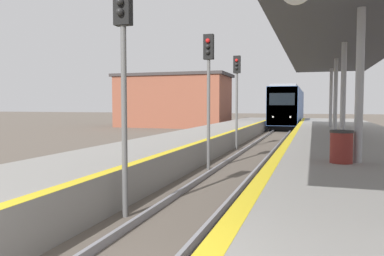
{
  "coord_description": "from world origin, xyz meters",
  "views": [
    {
      "loc": [
        2.6,
        -2.49,
        2.4
      ],
      "look_at": [
        -4.02,
        17.89,
        1.06
      ],
      "focal_mm": 35.0,
      "sensor_mm": 36.0,
      "label": 1
    }
  ],
  "objects_px": {
    "signal_near": "(123,55)",
    "signal_mid": "(209,76)",
    "trash_bin": "(341,146)",
    "train": "(289,107)",
    "signal_far": "(237,85)"
  },
  "relations": [
    {
      "from": "trash_bin",
      "to": "signal_mid",
      "type": "bearing_deg",
      "value": 143.63
    },
    {
      "from": "signal_near",
      "to": "signal_mid",
      "type": "distance_m",
      "value": 6.19
    },
    {
      "from": "signal_mid",
      "to": "signal_near",
      "type": "bearing_deg",
      "value": -91.2
    },
    {
      "from": "train",
      "to": "signal_mid",
      "type": "distance_m",
      "value": 29.38
    },
    {
      "from": "train",
      "to": "trash_bin",
      "type": "height_order",
      "value": "train"
    },
    {
      "from": "signal_far",
      "to": "train",
      "type": "bearing_deg",
      "value": 86.93
    },
    {
      "from": "signal_mid",
      "to": "signal_far",
      "type": "height_order",
      "value": "same"
    },
    {
      "from": "signal_near",
      "to": "signal_mid",
      "type": "xyz_separation_m",
      "value": [
        0.13,
        6.18,
        0.0
      ]
    },
    {
      "from": "signal_near",
      "to": "signal_far",
      "type": "distance_m",
      "value": 12.37
    },
    {
      "from": "signal_mid",
      "to": "trash_bin",
      "type": "relative_size",
      "value": 6.01
    },
    {
      "from": "trash_bin",
      "to": "train",
      "type": "bearing_deg",
      "value": 95.76
    },
    {
      "from": "signal_far",
      "to": "trash_bin",
      "type": "bearing_deg",
      "value": -64.26
    },
    {
      "from": "signal_near",
      "to": "trash_bin",
      "type": "bearing_deg",
      "value": 33.71
    },
    {
      "from": "signal_mid",
      "to": "signal_far",
      "type": "xyz_separation_m",
      "value": [
        -0.18,
        6.18,
        0.0
      ]
    },
    {
      "from": "train",
      "to": "signal_far",
      "type": "relative_size",
      "value": 3.89
    }
  ]
}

